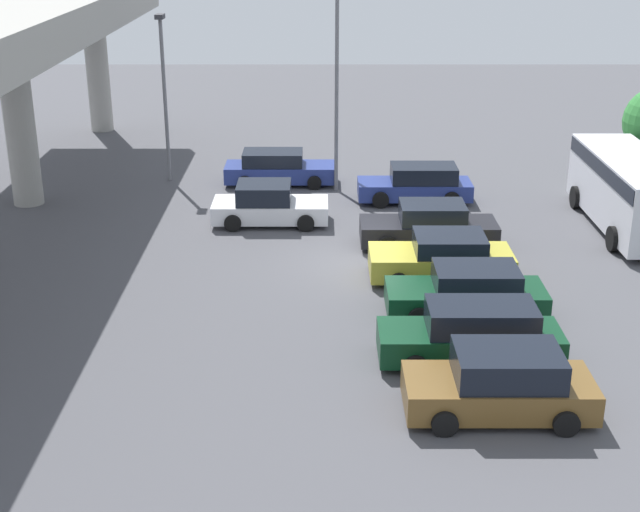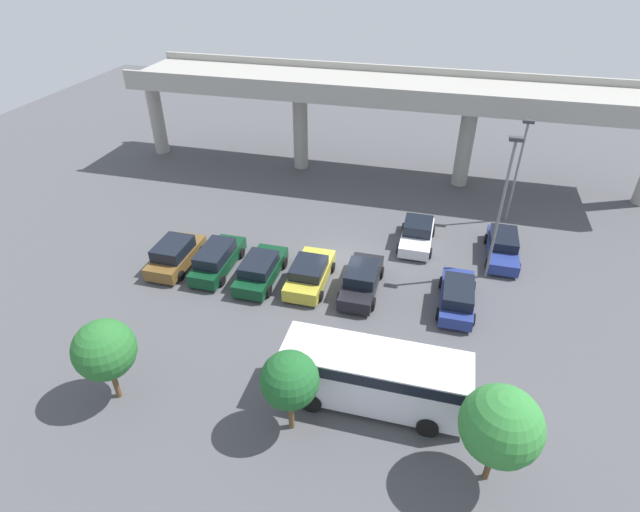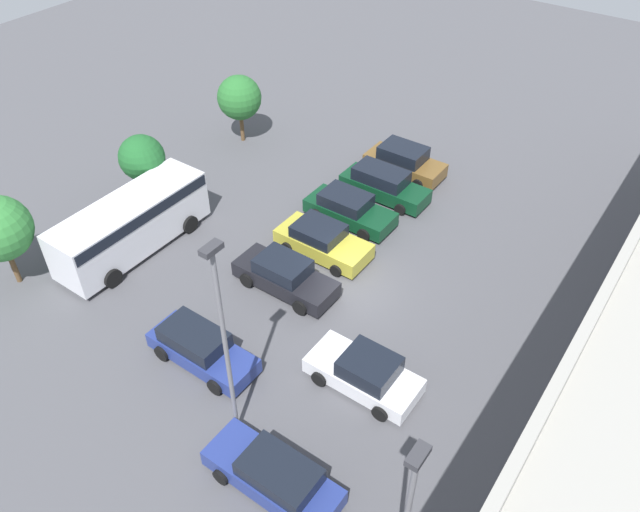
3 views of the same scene
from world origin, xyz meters
The scene contains 12 objects.
ground_plane centered at (0.00, 0.00, 0.00)m, with size 86.15×86.15×0.00m, color #4C4C51.
parked_car_0 centered at (-9.91, -2.81, 0.79)m, with size 2.19×4.51×1.68m.
parked_car_1 centered at (-7.23, -2.57, 0.78)m, with size 2.00×4.87×1.65m.
parked_car_2 centered at (-4.33, -2.90, 0.73)m, with size 2.15×4.70×1.55m.
parked_car_3 centered at (-1.42, -2.51, 0.71)m, with size 2.25×4.66×1.53m.
parked_car_4 centered at (1.64, -2.42, 0.75)m, with size 2.09×4.90×1.61m.
parked_car_5 centered at (4.23, 3.50, 0.72)m, with size 2.21×4.45×1.59m.
parked_car_6 centered at (6.98, -2.54, 0.74)m, with size 2.00×4.69×1.55m.
parked_car_7 centered at (9.62, 3.36, 0.70)m, with size 2.02×4.88×1.48m.
shuttle_bus centered at (3.62, -10.16, 1.64)m, with size 8.01×2.75×2.74m.
lamp_post_near_aisle centered at (10.13, 8.29, 4.32)m, with size 0.70×0.35×7.29m.
lamp_post_mid_lot centered at (8.64, 0.81, 5.05)m, with size 0.70×0.35×8.71m.
Camera 1 is at (-28.59, 1.51, 11.28)m, focal length 50.00 mm.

